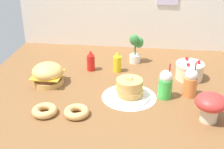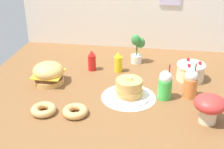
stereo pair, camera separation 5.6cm
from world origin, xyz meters
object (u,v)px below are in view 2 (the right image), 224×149
Objects in this scene: mustard_bottle at (118,62)px; potted_plant at (137,47)px; mushroom_stool at (209,106)px; pancake_stack at (129,89)px; donut_chocolate at (75,111)px; orange_float_cup at (191,84)px; donut_pink_glaze at (44,110)px; burger at (48,73)px; ketchup_bottle at (92,61)px; cream_soda_cup at (165,85)px; layer_cake at (191,72)px.

potted_plant is at bearing 56.93° from mustard_bottle.
pancake_stack is at bearing 156.12° from mushroom_stool.
orange_float_cup is at bearing 25.27° from donut_chocolate.
pancake_stack is at bearing 40.68° from donut_chocolate.
potted_plant is at bearing 89.67° from pancake_stack.
mustard_bottle is at bearing 60.82° from donut_pink_glaze.
burger reaches higher than donut_pink_glaze.
potted_plant reaches higher than ketchup_bottle.
orange_float_cup is at bearing -52.61° from potted_plant.
cream_soda_cup is 0.86m from donut_pink_glaze.
donut_chocolate is at bearing 3.44° from donut_pink_glaze.
mushroom_stool is (0.07, -0.60, 0.05)m from layer_cake.
pancake_stack is 1.13× the size of orange_float_cup.
orange_float_cup reaches higher than mustard_bottle.
burger is at bearing 177.04° from orange_float_cup.
pancake_stack reaches higher than donut_chocolate.
cream_soda_cup is at bearing 6.69° from pancake_stack.
orange_float_cup is 1.61× the size of donut_pink_glaze.
donut_pink_glaze is at bearing -176.56° from donut_chocolate.
burger reaches higher than layer_cake.
potted_plant is (-0.43, 0.57, 0.04)m from orange_float_cup.
mushroom_stool reaches higher than layer_cake.
pancake_stack is 0.62m from donut_pink_glaze.
mustard_bottle reaches higher than pancake_stack.
donut_pink_glaze is 0.85× the size of mushroom_stool.
mushroom_stool is (1.18, -0.37, 0.04)m from burger.
mustard_bottle is 1.08× the size of donut_pink_glaze.
ketchup_bottle is at bearing 175.79° from layer_cake.
cream_soda_cup reaches higher than mushroom_stool.
burger is at bearing 168.27° from pancake_stack.
burger is 0.91m from cream_soda_cup.
pancake_stack is at bearing 28.53° from donut_pink_glaze.
potted_plant is (-0.46, 0.28, 0.08)m from layer_cake.
donut_pink_glaze is 0.21m from donut_chocolate.
layer_cake is at bearing 38.41° from pancake_stack.
ketchup_bottle is at bearing -149.32° from potted_plant.
potted_plant is (0.14, 0.22, 0.06)m from mustard_bottle.
ketchup_bottle is at bearing 93.10° from donut_chocolate.
pancake_stack is 0.56m from ketchup_bottle.
burger is 0.45m from donut_pink_glaze.
pancake_stack is at bearing -11.73° from burger.
donut_pink_glaze is 1.09m from potted_plant.
pancake_stack is 0.45m from mustard_bottle.
mustard_bottle reaches higher than donut_chocolate.
ketchup_bottle is 0.74m from donut_pink_glaze.
layer_cake reaches higher than donut_chocolate.
potted_plant reaches higher than donut_pink_glaze.
orange_float_cup is at bearing 15.21° from cream_soda_cup.
cream_soda_cup reaches higher than donut_chocolate.
burger is at bearing 162.64° from mushroom_stool.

